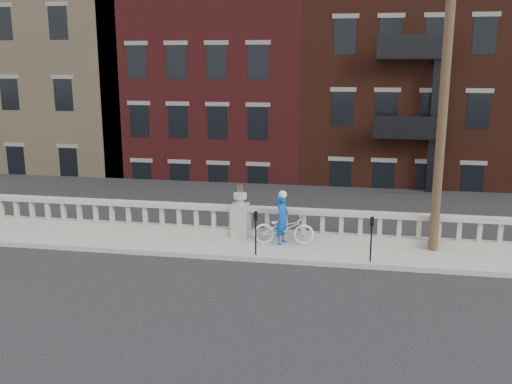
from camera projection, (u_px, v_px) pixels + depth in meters
ground at (211, 284)px, 15.42m from camera, size 120.00×120.00×0.00m
sidewalk at (234, 247)px, 18.28m from camera, size 32.00×2.20×0.15m
balustrade at (240, 222)px, 19.06m from camera, size 28.00×0.34×1.03m
planter_pedestal at (240, 216)px, 19.02m from camera, size 0.55×0.55×1.76m
lower_level at (309, 112)px, 36.82m from camera, size 80.00×44.00×20.80m
utility_pole at (445, 84)px, 16.61m from camera, size 1.60×0.28×10.00m
parking_meter_b at (256, 228)px, 17.11m from camera, size 0.10×0.09×1.36m
parking_meter_c at (371, 234)px, 16.52m from camera, size 0.10×0.09×1.36m
bicycle at (284, 228)px, 18.23m from camera, size 2.00×0.91×1.02m
cyclist at (282, 219)px, 18.19m from camera, size 0.55×0.69×1.64m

